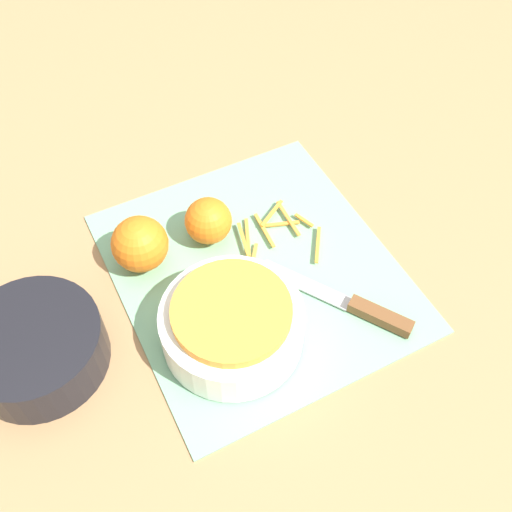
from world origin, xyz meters
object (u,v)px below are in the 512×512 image
Objects in this scene: bowl_speckled at (232,323)px; orange_left at (140,244)px; bowl_dark at (36,349)px; knife at (362,308)px; orange_right at (208,221)px.

orange_left reaches higher than bowl_speckled.
knife is (-0.13, -0.40, -0.02)m from bowl_dark.
orange_left is at bearing 89.94° from orange_right.
bowl_dark is at bearing 39.62° from knife.
bowl_speckled is 0.93× the size of knife.
bowl_dark is (0.08, 0.23, -0.01)m from bowl_speckled.
orange_left reaches higher than bowl_dark.
bowl_speckled reaches higher than bowl_dark.
knife is at bearing -107.33° from bowl_dark.
orange_right is at bearing -14.49° from bowl_speckled.
orange_right is (-0.00, -0.10, -0.01)m from orange_left.
orange_left is 0.10m from orange_right.
orange_right is (0.17, -0.04, -0.00)m from bowl_speckled.
knife is (-0.04, -0.17, -0.03)m from bowl_speckled.
bowl_speckled is at bearing -109.72° from bowl_dark.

